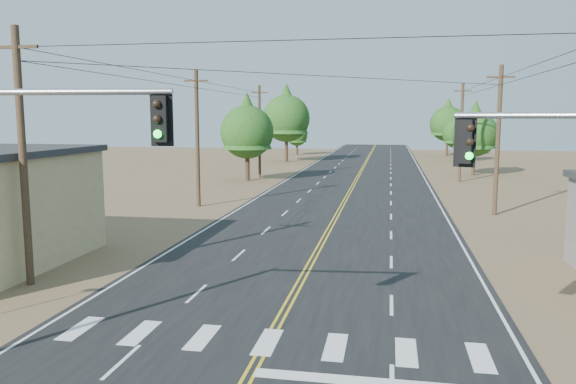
# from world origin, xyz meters

# --- Properties ---
(road) EXTENTS (15.00, 200.00, 0.02)m
(road) POSITION_xyz_m (0.00, 30.00, 0.01)
(road) COLOR black
(road) RESTS_ON ground
(utility_pole_left_near) EXTENTS (1.80, 0.30, 10.00)m
(utility_pole_left_near) POSITION_xyz_m (-10.50, 12.00, 5.12)
(utility_pole_left_near) COLOR #4C3826
(utility_pole_left_near) RESTS_ON ground
(utility_pole_left_mid) EXTENTS (1.80, 0.30, 10.00)m
(utility_pole_left_mid) POSITION_xyz_m (-10.50, 32.00, 5.12)
(utility_pole_left_mid) COLOR #4C3826
(utility_pole_left_mid) RESTS_ON ground
(utility_pole_left_far) EXTENTS (1.80, 0.30, 10.00)m
(utility_pole_left_far) POSITION_xyz_m (-10.50, 52.00, 5.12)
(utility_pole_left_far) COLOR #4C3826
(utility_pole_left_far) RESTS_ON ground
(utility_pole_right_mid) EXTENTS (1.80, 0.30, 10.00)m
(utility_pole_right_mid) POSITION_xyz_m (10.50, 32.00, 5.12)
(utility_pole_right_mid) COLOR #4C3826
(utility_pole_right_mid) RESTS_ON ground
(utility_pole_right_far) EXTENTS (1.80, 0.30, 10.00)m
(utility_pole_right_far) POSITION_xyz_m (10.50, 52.00, 5.12)
(utility_pole_right_far) COLOR #4C3826
(utility_pole_right_far) RESTS_ON ground
(signal_mast_left) EXTENTS (6.36, 0.86, 7.40)m
(signal_mast_left) POSITION_xyz_m (-6.17, 5.11, 5.02)
(signal_mast_left) COLOR gray
(signal_mast_left) RESTS_ON ground
(tree_left_near) EXTENTS (5.52, 5.52, 9.20)m
(tree_left_near) POSITION_xyz_m (-11.18, 49.23, 5.63)
(tree_left_near) COLOR #3F2D1E
(tree_left_near) RESTS_ON ground
(tree_left_mid) EXTENTS (6.98, 6.98, 11.63)m
(tree_left_mid) POSITION_xyz_m (-11.77, 74.96, 7.12)
(tree_left_mid) COLOR #3F2D1E
(tree_left_mid) RESTS_ON ground
(tree_left_far) EXTENTS (3.70, 3.70, 6.16)m
(tree_left_far) POSITION_xyz_m (-12.76, 90.64, 3.77)
(tree_left_far) COLOR #3F2D1E
(tree_left_far) RESTS_ON ground
(tree_right_near) EXTENTS (5.12, 5.12, 8.53)m
(tree_right_near) POSITION_xyz_m (12.85, 59.19, 5.22)
(tree_right_near) COLOR #3F2D1E
(tree_right_near) RESTS_ON ground
(tree_right_mid) EXTENTS (4.59, 4.59, 7.64)m
(tree_right_mid) POSITION_xyz_m (13.41, 79.94, 4.67)
(tree_right_mid) COLOR #3F2D1E
(tree_right_mid) RESTS_ON ground
(tree_right_far) EXTENTS (5.96, 5.96, 9.93)m
(tree_right_far) POSITION_xyz_m (12.99, 91.51, 6.07)
(tree_right_far) COLOR #3F2D1E
(tree_right_far) RESTS_ON ground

